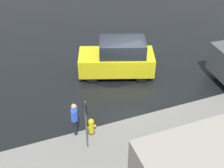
{
  "coord_description": "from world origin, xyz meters",
  "views": [
    {
      "loc": [
        5.43,
        12.04,
        9.54
      ],
      "look_at": [
        1.24,
        0.98,
        0.9
      ],
      "focal_mm": 50.0,
      "sensor_mm": 36.0,
      "label": 1
    }
  ],
  "objects_px": {
    "moving_hatchback": "(118,58)",
    "pedestrian": "(75,117)",
    "fire_hydrant": "(91,127)",
    "sign_post": "(86,118)"
  },
  "relations": [
    {
      "from": "moving_hatchback",
      "to": "fire_hydrant",
      "type": "height_order",
      "value": "moving_hatchback"
    },
    {
      "from": "fire_hydrant",
      "to": "pedestrian",
      "type": "distance_m",
      "value": 0.86
    },
    {
      "from": "moving_hatchback",
      "to": "sign_post",
      "type": "relative_size",
      "value": 1.77
    },
    {
      "from": "pedestrian",
      "to": "sign_post",
      "type": "xyz_separation_m",
      "value": [
        -0.23,
        0.92,
        0.62
      ]
    },
    {
      "from": "moving_hatchback",
      "to": "sign_post",
      "type": "bearing_deg",
      "value": 55.32
    },
    {
      "from": "fire_hydrant",
      "to": "pedestrian",
      "type": "height_order",
      "value": "pedestrian"
    },
    {
      "from": "moving_hatchback",
      "to": "pedestrian",
      "type": "height_order",
      "value": "moving_hatchback"
    },
    {
      "from": "fire_hydrant",
      "to": "pedestrian",
      "type": "xyz_separation_m",
      "value": [
        0.61,
        -0.22,
        0.56
      ]
    },
    {
      "from": "sign_post",
      "to": "moving_hatchback",
      "type": "bearing_deg",
      "value": -124.68
    },
    {
      "from": "sign_post",
      "to": "fire_hydrant",
      "type": "bearing_deg",
      "value": -118.94
    }
  ]
}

